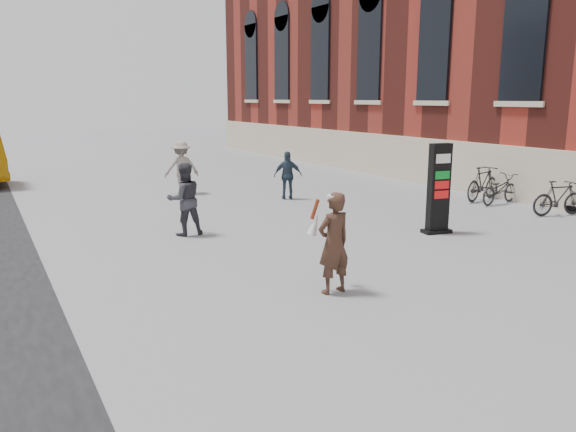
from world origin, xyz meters
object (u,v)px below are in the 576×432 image
pedestrian_b (181,167)px  bike_5 (559,198)px  bike_7 (483,183)px  bike_6 (500,189)px  woman (333,242)px  info_pylon (439,189)px  pedestrian_a (185,199)px  pedestrian_c (288,175)px

pedestrian_b → bike_5: size_ratio=1.10×
pedestrian_b → bike_7: size_ratio=0.98×
bike_5 → bike_6: size_ratio=0.94×
bike_5 → woman: bearing=118.8°
info_pylon → woman: 5.34m
woman → pedestrian_b: size_ratio=0.95×
pedestrian_b → bike_5: pedestrian_b is taller
bike_5 → bike_7: bearing=14.7°
info_pylon → pedestrian_b: bearing=121.8°
pedestrian_a → pedestrian_c: (4.68, 3.20, -0.10)m
woman → pedestrian_b: bearing=-101.1°
pedestrian_b → bike_7: 10.32m
bike_5 → pedestrian_a: bearing=88.5°
woman → pedestrian_a: 5.38m
bike_7 → pedestrian_a: bearing=75.7°
pedestrian_c → info_pylon: bearing=122.6°
pedestrian_a → bike_7: (10.20, -0.16, -0.33)m
woman → bike_6: bearing=-160.2°
woman → bike_6: woman is taller
info_pylon → pedestrian_a: bearing=162.1°
bike_6 → woman: bearing=106.3°
info_pylon → pedestrian_c: 6.15m
info_pylon → woman: (-4.74, -2.44, -0.21)m
info_pylon → bike_6: (4.59, 2.01, -0.65)m
pedestrian_a → bike_6: (10.20, -0.86, -0.42)m
pedestrian_c → woman: bearing=89.7°
info_pylon → bike_7: info_pylon is taller
info_pylon → pedestrian_c: info_pylon is taller
info_pylon → bike_5: 4.63m
bike_5 → bike_6: 2.11m
info_pylon → pedestrian_a: info_pylon is taller
pedestrian_c → bike_7: 6.46m
woman → pedestrian_b: pedestrian_b is taller
woman → bike_5: bearing=-171.6°
bike_7 → info_pylon: bearing=107.2°
bike_7 → bike_5: bearing=166.6°
woman → pedestrian_c: bearing=-119.8°
pedestrian_a → info_pylon: bearing=154.7°
pedestrian_a → pedestrian_b: 6.31m
woman → pedestrian_c: (3.82, 8.50, -0.11)m
info_pylon → pedestrian_b: (-3.68, 8.88, -0.19)m
pedestrian_c → bike_7: pedestrian_c is taller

